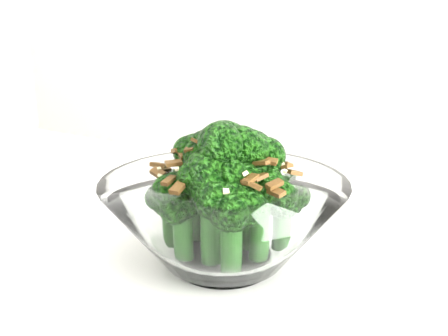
% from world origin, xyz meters
% --- Properties ---
extents(broccoli_dish, '(0.20, 0.20, 0.13)m').
position_xyz_m(broccoli_dish, '(0.14, 0.24, 0.80)').
color(broccoli_dish, white).
rests_on(broccoli_dish, table).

